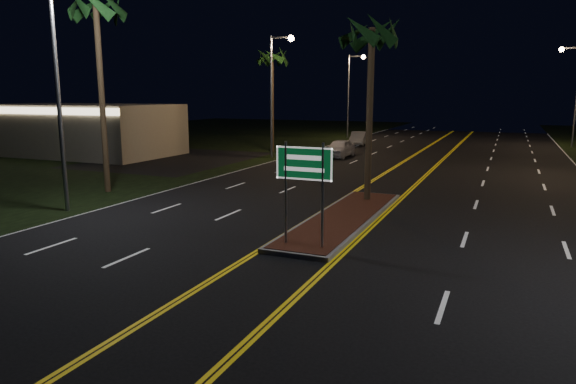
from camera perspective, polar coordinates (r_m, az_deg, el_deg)
The scene contains 14 objects.
ground at distance 13.59m, azimuth -2.66°, elevation -9.63°, with size 120.00×120.00×0.00m, color black.
grass_left at distance 51.16m, azimuth -21.05°, elevation 4.73°, with size 40.00×110.00×0.01m, color black.
median_island at distance 19.83m, azimuth 6.21°, elevation -2.87°, with size 2.25×10.25×0.17m.
highway_sign at distance 15.48m, azimuth 1.79°, elevation 2.10°, with size 1.80×0.08×3.20m.
commercial_building at distance 44.65m, azimuth -22.00°, elevation 6.47°, with size 15.00×8.12×4.00m.
streetlight_left_near at distance 22.41m, azimuth -23.67°, elevation 12.24°, with size 1.91×0.44×9.00m.
streetlight_left_mid at distance 38.99m, azimuth -1.35°, elevation 12.10°, with size 1.91×0.44×9.00m.
streetlight_left_far at distance 57.77m, azimuth 7.10°, elevation 11.58°, with size 1.91×0.44×9.00m.
streetlight_right_far at distance 53.69m, azimuth 29.14°, elevation 10.40°, with size 1.91×0.44×9.00m.
palm_median at distance 22.79m, azimuth 9.31°, elevation 17.02°, with size 2.40×2.40×8.30m.
palm_left_near at distance 26.85m, azimuth -20.57°, elevation 18.55°, with size 2.40×2.40×9.80m.
palm_left_far at distance 43.63m, azimuth -1.80°, elevation 14.70°, with size 2.40×2.40×8.80m.
car_near at distance 39.79m, azimuth 5.74°, elevation 5.02°, with size 2.06×4.80×1.60m, color silver.
car_far at distance 49.97m, azimuth 7.83°, elevation 6.05°, with size 1.88×4.39×1.46m, color silver.
Camera 1 is at (5.59, -11.45, 4.72)m, focal length 32.00 mm.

